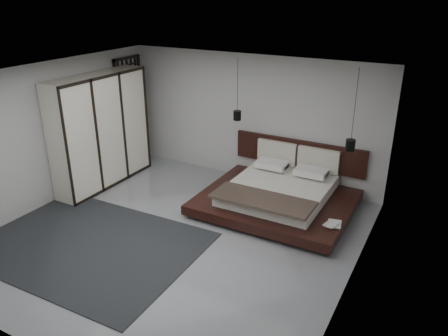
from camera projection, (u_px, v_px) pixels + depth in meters
The scene contains 14 objects.
floor at pixel (177, 236), 7.76m from camera, with size 6.00×6.00×0.00m, color gray.
ceiling at pixel (169, 78), 6.68m from camera, with size 6.00×6.00×0.00m, color white.
wall_back at pixel (251, 118), 9.65m from camera, with size 6.00×6.00×0.00m, color #B4B4B2.
wall_front at pixel (16, 252), 4.79m from camera, with size 6.00×6.00×0.00m, color #B4B4B2.
wall_left at pixel (47, 135), 8.55m from camera, with size 6.00×6.00×0.00m, color #B4B4B2.
wall_right at pixel (356, 203), 5.89m from camera, with size 6.00×6.00×0.00m, color #B4B4B2.
lattice_screen at pixel (131, 112), 10.55m from camera, with size 0.05×0.90×2.60m, color black.
bed at pixel (279, 193), 8.67m from camera, with size 2.88×2.43×1.09m.
book_lower at pixel (328, 223), 7.61m from camera, with size 0.23×0.31×0.03m, color #99724C.
book_upper at pixel (326, 222), 7.58m from camera, with size 0.19×0.27×0.02m, color #99724C.
pendant_left at pixel (237, 115), 9.06m from camera, with size 0.16×0.16×1.28m.
pendant_right at pixel (350, 145), 8.10m from camera, with size 0.18×0.18×1.54m.
wardrobe at pixel (101, 131), 9.41m from camera, with size 0.59×2.49×2.44m.
rug at pixel (87, 244), 7.50m from camera, with size 3.81×2.72×0.02m, color black.
Camera 1 is at (3.95, -5.47, 4.10)m, focal length 35.00 mm.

